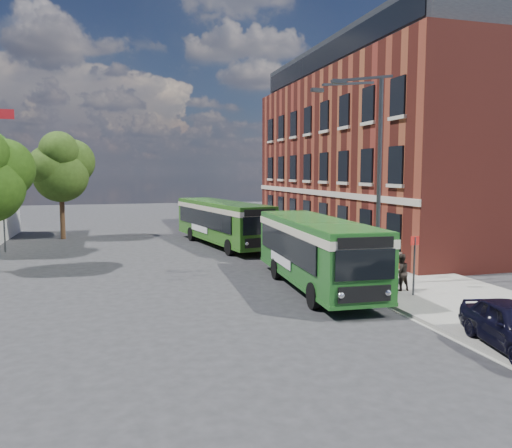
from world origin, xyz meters
name	(u,v)px	position (x,y,z in m)	size (l,w,h in m)	color
ground	(250,285)	(0.00, 0.00, 0.00)	(120.00, 120.00, 0.00)	#27272A
pavement	(323,250)	(7.00, 8.00, 0.07)	(6.00, 48.00, 0.15)	gray
kerb_line	(278,253)	(3.95, 8.00, 0.01)	(0.12, 48.00, 0.01)	beige
brick_office	(390,146)	(14.00, 12.00, 6.97)	(12.10, 26.00, 14.20)	maroon
flagpole	(2,174)	(-12.45, 13.00, 4.94)	(0.95, 0.10, 9.00)	#333537
street_lamp	(372,178)	(4.84, -2.00, 4.79)	(2.96, 2.38, 9.00)	#333537
bus_stop_sign	(414,262)	(5.60, -4.20, 1.51)	(0.35, 0.08, 2.52)	#333537
bus_front	(315,247)	(2.54, -1.41, 1.83)	(3.12, 10.25, 3.02)	#216120
bus_rear	(222,219)	(1.28, 12.16, 1.83)	(4.56, 12.18, 3.02)	#2B6419
pedestrian_a	(394,274)	(5.03, -3.69, 0.92)	(0.56, 0.37, 1.54)	black
pedestrian_b	(401,272)	(5.54, -3.35, 0.92)	(0.75, 0.58, 1.54)	black
tree_right	(61,167)	(-9.53, 18.67, 5.42)	(4.74, 4.50, 8.00)	#382114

